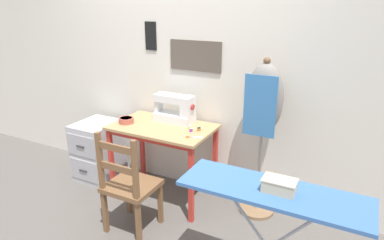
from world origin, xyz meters
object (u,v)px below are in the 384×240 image
(sewing_machine, at_px, (176,109))
(thread_spool_mid_table, at_px, (191,130))
(scissors, at_px, (192,137))
(storage_box, at_px, (279,185))
(filing_cabinet, at_px, (98,150))
(fabric_bowl, at_px, (126,120))
(thread_spool_near_machine, at_px, (190,128))
(wooden_chair, at_px, (129,186))
(dress_form, at_px, (263,108))
(ironing_board, at_px, (272,196))
(thread_spool_far_edge, at_px, (199,130))

(sewing_machine, height_order, thread_spool_mid_table, sewing_machine)
(scissors, xyz_separation_m, thread_spool_mid_table, (-0.06, 0.11, 0.02))
(sewing_machine, height_order, scissors, sewing_machine)
(storage_box, bearing_deg, filing_cabinet, 160.08)
(fabric_bowl, distance_m, thread_spool_near_machine, 0.64)
(wooden_chair, distance_m, filing_cabinet, 1.07)
(scissors, bearing_deg, wooden_chair, -126.91)
(sewing_machine, relative_size, filing_cabinet, 0.64)
(wooden_chair, xyz_separation_m, dress_form, (0.86, 0.75, 0.59))
(thread_spool_mid_table, bearing_deg, sewing_machine, 144.98)
(sewing_machine, relative_size, dress_form, 0.28)
(sewing_machine, distance_m, ironing_board, 1.50)
(thread_spool_near_machine, xyz_separation_m, wooden_chair, (-0.24, -0.62, -0.35))
(thread_spool_near_machine, distance_m, storage_box, 1.28)
(thread_spool_far_edge, xyz_separation_m, filing_cabinet, (-1.21, -0.02, -0.45))
(scissors, relative_size, wooden_chair, 0.16)
(scissors, bearing_deg, thread_spool_far_edge, 93.23)
(fabric_bowl, relative_size, dress_form, 0.10)
(sewing_machine, bearing_deg, thread_spool_far_edge, -21.84)
(fabric_bowl, bearing_deg, wooden_chair, -51.92)
(thread_spool_far_edge, height_order, wooden_chair, wooden_chair)
(fabric_bowl, bearing_deg, ironing_board, -22.66)
(thread_spool_far_edge, distance_m, storage_box, 1.21)
(ironing_board, bearing_deg, thread_spool_mid_table, 141.65)
(filing_cabinet, xyz_separation_m, dress_form, (1.75, 0.15, 0.69))
(fabric_bowl, height_order, filing_cabinet, fabric_bowl)
(dress_form, distance_m, storage_box, 1.01)
(storage_box, bearing_deg, thread_spool_far_edge, 138.97)
(thread_spool_far_edge, xyz_separation_m, dress_form, (0.53, 0.13, 0.24))
(dress_form, bearing_deg, thread_spool_mid_table, -162.01)
(thread_spool_far_edge, bearing_deg, dress_form, 13.99)
(thread_spool_far_edge, bearing_deg, thread_spool_mid_table, -131.89)
(wooden_chair, distance_m, dress_form, 1.28)
(ironing_board, bearing_deg, fabric_bowl, 157.34)
(thread_spool_near_machine, bearing_deg, dress_form, 11.61)
(fabric_bowl, height_order, wooden_chair, wooden_chair)
(sewing_machine, distance_m, thread_spool_far_edge, 0.35)
(fabric_bowl, xyz_separation_m, storage_box, (1.62, -0.66, 0.07))
(fabric_bowl, xyz_separation_m, scissors, (0.72, -0.04, -0.03))
(thread_spool_far_edge, relative_size, filing_cabinet, 0.07)
(scissors, xyz_separation_m, thread_spool_far_edge, (-0.01, 0.16, 0.01))
(thread_spool_far_edge, height_order, storage_box, storage_box)
(thread_spool_mid_table, distance_m, ironing_board, 1.18)
(thread_spool_near_machine, bearing_deg, scissors, -58.85)
(thread_spool_near_machine, bearing_deg, ironing_board, -39.39)
(fabric_bowl, distance_m, wooden_chair, 0.72)
(fabric_bowl, height_order, scissors, fabric_bowl)
(sewing_machine, bearing_deg, storage_box, -36.91)
(thread_spool_near_machine, height_order, storage_box, storage_box)
(fabric_bowl, distance_m, thread_spool_mid_table, 0.67)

